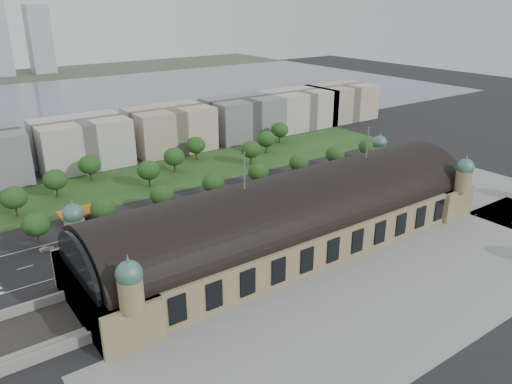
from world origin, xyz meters
TOP-DOWN VIEW (x-y plane):
  - ground at (0.00, 0.00)m, footprint 900.00×900.00m
  - station at (0.00, 0.00)m, footprint 150.00×48.40m
  - plaza_south at (10.00, -44.00)m, footprint 190.00×48.00m
  - plaza_east at (103.00, 0.00)m, footprint 56.00×100.00m
  - road_slab at (-20.00, 38.00)m, footprint 260.00×26.00m
  - grass_belt at (-15.00, 93.00)m, footprint 300.00×45.00m
  - petrol_station at (-53.91, 65.28)m, footprint 14.00×13.00m
  - lake at (0.00, 298.00)m, footprint 700.00×320.00m
  - far_shore at (0.00, 498.00)m, footprint 700.00×120.00m
  - far_tower_right at (45.00, 508.00)m, footprint 24.00×24.00m
  - office_3 at (-30.00, 133.00)m, footprint 45.00×32.00m
  - office_4 at (20.00, 133.00)m, footprint 45.00×32.00m
  - office_5 at (70.00, 133.00)m, footprint 45.00×32.00m
  - office_6 at (115.00, 133.00)m, footprint 45.00×32.00m
  - office_7 at (155.00, 133.00)m, footprint 45.00×32.00m
  - tree_row_2 at (-72.00, 53.00)m, footprint 9.60×9.60m
  - tree_row_3 at (-48.00, 53.00)m, footprint 9.60×9.60m
  - tree_row_4 at (-24.00, 53.00)m, footprint 9.60×9.60m
  - tree_row_5 at (0.00, 53.00)m, footprint 9.60×9.60m
  - tree_row_6 at (24.00, 53.00)m, footprint 9.60×9.60m
  - tree_row_7 at (48.00, 53.00)m, footprint 9.60×9.60m
  - tree_row_8 at (72.00, 53.00)m, footprint 9.60×9.60m
  - tree_row_9 at (96.00, 53.00)m, footprint 9.60×9.60m
  - tree_belt_3 at (-73.00, 83.00)m, footprint 10.40×10.40m
  - tree_belt_4 at (-54.00, 95.00)m, footprint 10.40×10.40m
  - tree_belt_5 at (-35.00, 107.00)m, footprint 10.40×10.40m
  - tree_belt_6 at (-16.00, 83.00)m, footprint 10.40×10.40m
  - tree_belt_7 at (3.00, 95.00)m, footprint 10.40×10.40m
  - tree_belt_8 at (22.00, 107.00)m, footprint 10.40×10.40m
  - tree_belt_9 at (41.00, 83.00)m, footprint 10.40×10.40m
  - tree_belt_10 at (60.00, 95.00)m, footprint 10.40×10.40m
  - tree_belt_11 at (79.00, 107.00)m, footprint 10.40×10.40m
  - traffic_car_1 at (-71.18, 45.68)m, footprint 4.81×1.81m
  - traffic_car_3 at (-18.06, 41.36)m, footprint 5.92×2.93m
  - traffic_car_4 at (16.67, 27.72)m, footprint 4.38×1.97m
  - traffic_car_5 at (41.59, 48.77)m, footprint 4.61×1.99m
  - traffic_car_6 at (57.37, 32.48)m, footprint 5.98×3.35m
  - parked_car_0 at (-65.17, 21.00)m, footprint 4.59×3.69m
  - parked_car_1 at (-48.69, 25.00)m, footprint 5.86×4.64m
  - parked_car_2 at (-62.39, 25.00)m, footprint 5.52×3.75m
  - parked_car_3 at (-44.10, 21.00)m, footprint 3.90×3.58m
  - parked_car_4 at (-35.92, 25.00)m, footprint 4.64×4.01m
  - parked_car_5 at (-41.98, 25.00)m, footprint 5.37×4.75m
  - parked_car_6 at (-26.74, 21.05)m, footprint 4.95×3.47m
  - bus_west at (-1.31, 28.46)m, footprint 12.08×3.95m
  - bus_mid at (15.60, 28.41)m, footprint 12.95×3.21m
  - bus_east at (26.61, 29.68)m, footprint 10.84×2.87m
  - pedestrian_2 at (74.80, -24.00)m, footprint 0.86×0.85m

SIDE VIEW (x-z plane):
  - ground at x=0.00m, z-range 0.00..0.00m
  - plaza_south at x=10.00m, z-range -0.06..0.06m
  - plaza_east at x=103.00m, z-range -0.06..0.06m
  - road_slab at x=-20.00m, z-range -0.05..0.05m
  - grass_belt at x=-15.00m, z-range -0.05..0.05m
  - lake at x=0.00m, z-range -0.04..0.04m
  - far_shore at x=0.00m, z-range -0.07..0.07m
  - parked_car_3 at x=-44.10m, z-range 0.00..1.29m
  - parked_car_6 at x=-26.74m, z-range 0.00..1.33m
  - parked_car_5 at x=-41.98m, z-range 0.00..1.38m
  - traffic_car_4 at x=16.67m, z-range 0.00..1.46m
  - parked_car_0 at x=-65.17m, z-range 0.00..1.47m
  - traffic_car_5 at x=41.59m, z-range 0.00..1.48m
  - parked_car_1 at x=-48.69m, z-range 0.00..1.48m
  - parked_car_2 at x=-62.39m, z-range 0.00..1.49m
  - parked_car_4 at x=-35.92m, z-range 0.00..1.51m
  - traffic_car_1 at x=-71.18m, z-range 0.00..1.57m
  - traffic_car_6 at x=57.37m, z-range 0.00..1.58m
  - pedestrian_2 at x=74.80m, z-range 0.00..1.58m
  - traffic_car_3 at x=-18.06m, z-range 0.00..1.66m
  - bus_east at x=26.61m, z-range 0.00..3.00m
  - bus_west at x=-1.31m, z-range 0.00..3.30m
  - bus_mid at x=15.60m, z-range 0.00..3.59m
  - petrol_station at x=-53.91m, z-range 0.42..5.47m
  - tree_row_2 at x=-72.00m, z-range 1.67..13.19m
  - tree_row_3 at x=-48.00m, z-range 1.67..13.19m
  - tree_row_4 at x=-24.00m, z-range 1.67..13.19m
  - tree_row_5 at x=0.00m, z-range 1.67..13.19m
  - tree_row_6 at x=24.00m, z-range 1.67..13.19m
  - tree_row_7 at x=48.00m, z-range 1.67..13.19m
  - tree_row_8 at x=72.00m, z-range 1.67..13.19m
  - tree_row_9 at x=96.00m, z-range 1.67..13.19m
  - tree_belt_3 at x=-73.00m, z-range 1.81..14.29m
  - tree_belt_4 at x=-54.00m, z-range 1.81..14.29m
  - tree_belt_5 at x=-35.00m, z-range 1.81..14.29m
  - tree_belt_6 at x=-16.00m, z-range 1.81..14.29m
  - tree_belt_7 at x=3.00m, z-range 1.81..14.29m
  - tree_belt_8 at x=22.00m, z-range 1.81..14.29m
  - tree_belt_9 at x=41.00m, z-range 1.81..14.29m
  - tree_belt_10 at x=60.00m, z-range 1.81..14.29m
  - tree_belt_11 at x=79.00m, z-range 1.81..14.29m
  - station at x=0.00m, z-range -11.87..32.43m
  - office_3 at x=-30.00m, z-range 0.00..24.00m
  - office_4 at x=20.00m, z-range 0.00..24.00m
  - office_5 at x=70.00m, z-range 0.00..24.00m
  - office_6 at x=115.00m, z-range 0.00..24.00m
  - office_7 at x=155.00m, z-range 0.00..24.00m
  - far_tower_right at x=45.00m, z-range 0.00..75.00m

